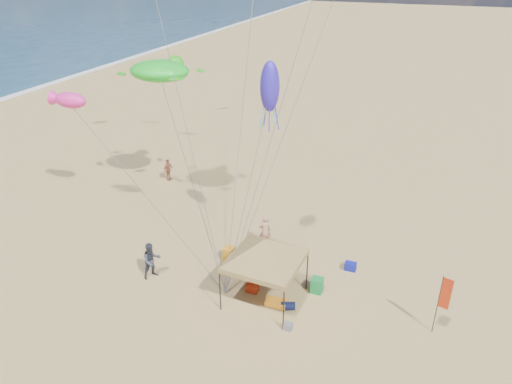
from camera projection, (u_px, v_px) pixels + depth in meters
ground at (231, 303)px, 20.79m from camera, size 280.00×280.00×0.00m
canopy_tent at (265, 242)px, 19.74m from camera, size 5.76×5.76×3.56m
feather_flag at (444, 296)px, 18.33m from camera, size 0.41×0.12×2.74m
cooler_red at (252, 288)px, 21.44m from camera, size 0.54×0.38×0.38m
cooler_blue at (350, 266)px, 22.90m from camera, size 0.54×0.38×0.38m
bag_navy at (288, 306)px, 20.36m from camera, size 0.69×0.54×0.36m
bag_orange at (268, 245)px, 24.55m from camera, size 0.54×0.69×0.36m
chair_green at (317, 285)px, 21.35m from camera, size 0.50×0.50×0.70m
chair_yellow at (229, 254)px, 23.56m from camera, size 0.50×0.50×0.70m
crate_grey at (288, 326)px, 19.30m from camera, size 0.34×0.30×0.28m
beach_cart at (276, 303)px, 20.51m from camera, size 0.90×0.50×0.24m
person_near_a at (265, 231)px, 24.49m from camera, size 0.77×0.73×1.77m
person_near_b at (152, 260)px, 22.09m from camera, size 1.07×1.11×1.81m
person_near_c at (259, 252)px, 22.85m from camera, size 1.17×0.85×1.62m
person_far_a at (168, 170)px, 31.69m from camera, size 0.47×0.91×1.49m
turtle_kite at (160, 71)px, 26.16m from camera, size 3.84×3.31×1.13m
fish_kite at (70, 100)px, 25.70m from camera, size 2.10×1.38×0.86m
squid_kite at (270, 87)px, 20.54m from camera, size 1.06×1.06×2.22m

